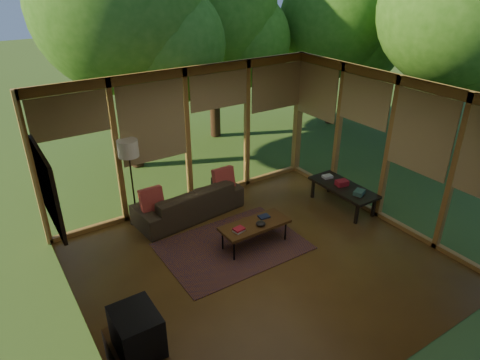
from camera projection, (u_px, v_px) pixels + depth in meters
floor at (262, 263)px, 6.91m from camera, size 5.50×5.50×0.00m
ceiling at (267, 101)px, 5.71m from camera, size 5.50×5.50×0.00m
wall_left at (73, 250)px, 4.97m from camera, size 0.04×5.00×2.70m
wall_front at (406, 284)px, 4.44m from camera, size 5.50×0.04×2.70m
window_wall_back at (187, 139)px, 8.18m from camera, size 5.50×0.12×2.70m
window_wall_right at (388, 151)px, 7.65m from camera, size 0.12×5.00×2.70m
exterior_lawn at (308, 89)px, 16.82m from camera, size 40.00×40.00×0.00m
tree_nw at (118, 5)px, 8.76m from camera, size 3.66×3.66×5.44m
tree_ne at (211, 11)px, 10.74m from camera, size 3.41×3.41×5.02m
tree_se at (457, 9)px, 8.98m from camera, size 3.31×3.31×5.18m
tree_far at (336, 20)px, 11.79m from camera, size 3.15×3.15×4.55m
rug at (233, 246)px, 7.33m from camera, size 2.36×1.67×0.01m
sofa at (189, 201)px, 8.13m from camera, size 2.15×1.01×0.61m
pillow_left at (151, 200)px, 7.60m from camera, size 0.41×0.22×0.43m
pillow_right at (224, 179)px, 8.33m from camera, size 0.42×0.23×0.45m
ct_book_lower at (239, 231)px, 6.98m from camera, size 0.20×0.17×0.03m
ct_book_upper at (239, 229)px, 6.97m from camera, size 0.19×0.15×0.03m
ct_book_side at (264, 217)px, 7.37m from camera, size 0.20×0.16×0.03m
ct_bowl at (261, 224)px, 7.13m from camera, size 0.16×0.16×0.07m
television at (137, 332)px, 4.51m from camera, size 0.45×0.55×0.50m
console_book_a at (359, 192)px, 8.04m from camera, size 0.27×0.24×0.08m
console_book_b at (342, 183)px, 8.37m from camera, size 0.26×0.21×0.10m
console_book_c at (327, 177)px, 8.68m from camera, size 0.22×0.17×0.05m
floor_lamp at (129, 153)px, 7.40m from camera, size 0.36×0.36×1.65m
coffee_table at (255, 225)px, 7.21m from camera, size 1.20×0.50×0.43m
side_console at (343, 188)px, 8.37m from camera, size 0.60×1.40×0.46m
wall_painting at (48, 188)px, 5.94m from camera, size 0.06×1.35×1.15m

